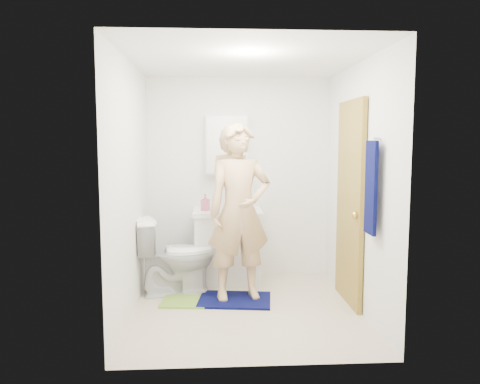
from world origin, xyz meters
name	(u,v)px	position (x,y,z in m)	size (l,w,h in m)	color
floor	(246,309)	(0.00, 0.00, -0.01)	(2.20, 2.40, 0.02)	beige
ceiling	(246,59)	(0.00, 0.00, 2.41)	(2.20, 2.40, 0.02)	white
wall_back	(239,178)	(0.00, 1.21, 1.20)	(2.20, 0.02, 2.40)	white
wall_front	(258,205)	(0.00, -1.21, 1.20)	(2.20, 0.02, 2.40)	white
wall_left	(129,188)	(-1.11, 0.00, 1.20)	(0.02, 2.40, 2.40)	white
wall_right	(359,187)	(1.11, 0.00, 1.20)	(0.02, 2.40, 2.40)	white
vanity_cabinet	(227,248)	(-0.15, 0.91, 0.40)	(0.75, 0.55, 0.80)	white
countertop	(227,212)	(-0.15, 0.91, 0.83)	(0.79, 0.59, 0.05)	white
sink_basin	(227,211)	(-0.15, 0.91, 0.84)	(0.40, 0.40, 0.03)	white
faucet	(227,203)	(-0.15, 1.09, 0.91)	(0.03, 0.03, 0.12)	silver
medicine_cabinet	(227,145)	(-0.15, 1.14, 1.60)	(0.50, 0.12, 0.70)	white
mirror_panel	(227,145)	(-0.15, 1.08, 1.60)	(0.46, 0.01, 0.66)	white
door	(350,203)	(1.07, 0.15, 1.02)	(0.05, 0.80, 2.05)	#A7872E
door_knob	(355,215)	(1.03, -0.17, 0.95)	(0.07, 0.07, 0.07)	gold
towel	(371,188)	(1.03, -0.57, 1.25)	(0.03, 0.24, 0.80)	#060A3D
towel_hook	(377,138)	(1.07, -0.57, 1.67)	(0.02, 0.02, 0.06)	silver
toilet	(176,255)	(-0.72, 0.52, 0.42)	(0.47, 0.82, 0.83)	white
bath_mat	(235,300)	(-0.10, 0.22, 0.01)	(0.73, 0.52, 0.02)	#060A3D
green_rug	(184,301)	(-0.62, 0.20, 0.01)	(0.46, 0.39, 0.02)	#7AA737
soap_dispenser	(205,202)	(-0.40, 0.88, 0.94)	(0.09, 0.09, 0.19)	#B7556E
toothbrush_cup	(246,205)	(0.07, 1.01, 0.90)	(0.12, 0.12, 0.09)	#724599
man	(239,212)	(-0.05, 0.27, 0.92)	(0.66, 0.43, 1.80)	tan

